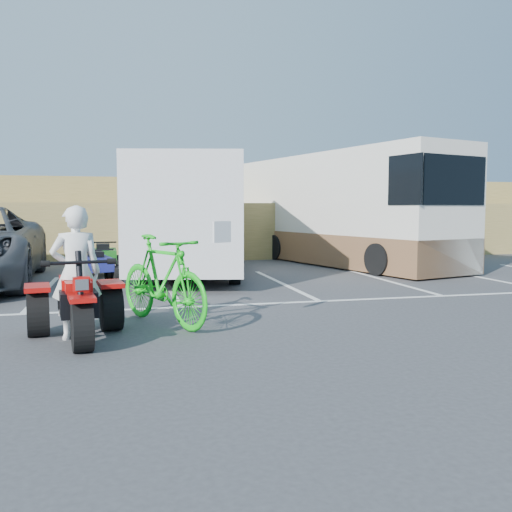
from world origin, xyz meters
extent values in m
plane|color=#3A3A3D|center=(0.00, 0.00, 0.00)|extent=(100.00, 100.00, 0.00)
cube|color=white|center=(-2.70, 5.00, 0.00)|extent=(0.12, 5.00, 0.01)
cube|color=white|center=(0.00, 5.00, 0.00)|extent=(0.12, 5.00, 0.01)
cube|color=white|center=(2.70, 5.00, 0.00)|extent=(0.12, 5.00, 0.01)
cube|color=white|center=(5.40, 5.00, 0.00)|extent=(0.12, 5.00, 0.01)
cube|color=white|center=(8.10, 5.00, 0.00)|extent=(0.12, 5.00, 0.01)
cube|color=white|center=(0.00, 2.40, 0.00)|extent=(28.00, 0.12, 0.01)
cube|color=olive|center=(0.00, 14.00, 1.00)|extent=(40.00, 6.00, 2.00)
cube|color=olive|center=(0.00, 17.50, 2.00)|extent=(40.00, 4.00, 2.20)
imported|color=white|center=(-1.64, 0.36, 0.92)|extent=(0.73, 0.54, 1.85)
imported|color=#14BF19|center=(-0.42, 1.00, 0.70)|extent=(1.68, 2.36, 1.40)
cube|color=silver|center=(0.88, 6.99, 1.68)|extent=(3.94, 6.89, 2.70)
cylinder|color=black|center=(0.88, 6.99, 0.38)|extent=(2.49, 1.26, 0.76)
cube|color=silver|center=(5.91, 9.47, 1.79)|extent=(4.91, 10.00, 3.49)
cube|color=brown|center=(5.91, 9.47, 0.53)|extent=(4.96, 10.01, 0.97)
cube|color=black|center=(7.20, 4.77, 2.52)|extent=(2.16, 0.61, 1.26)
camera|label=1|loc=(-1.00, -7.42, 1.80)|focal=38.00mm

